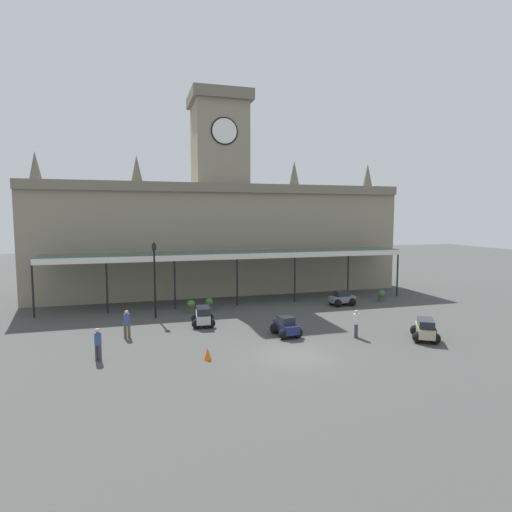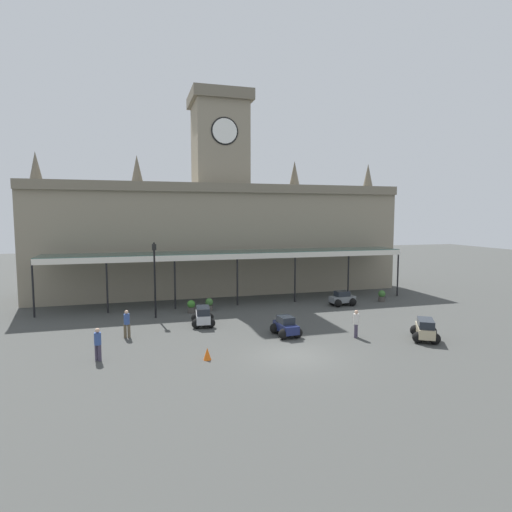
# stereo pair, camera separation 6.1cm
# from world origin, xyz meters

# --- Properties ---
(ground_plane) EXTENTS (140.00, 140.00, 0.00)m
(ground_plane) POSITION_xyz_m (0.00, 0.00, 0.00)
(ground_plane) COLOR #414240
(station_building) EXTENTS (33.78, 7.23, 18.63)m
(station_building) POSITION_xyz_m (0.00, 19.98, 5.85)
(station_building) COLOR gray
(station_building) RESTS_ON ground
(entrance_canopy) EXTENTS (30.08, 3.26, 4.29)m
(entrance_canopy) POSITION_xyz_m (-0.00, 14.14, 4.12)
(entrance_canopy) COLOR #38564C
(entrance_canopy) RESTS_ON ground
(car_grey_sedan) EXTENTS (2.10, 1.61, 1.19)m
(car_grey_sedan) POSITION_xyz_m (8.19, 10.48, 0.50)
(car_grey_sedan) COLOR slate
(car_grey_sedan) RESTS_ON ground
(car_beige_estate) EXTENTS (2.22, 2.43, 1.27)m
(car_beige_estate) POSITION_xyz_m (8.41, 0.60, 0.56)
(car_beige_estate) COLOR tan
(car_beige_estate) RESTS_ON ground
(car_silver_estate) EXTENTS (1.70, 2.33, 1.27)m
(car_silver_estate) POSITION_xyz_m (-3.64, 7.43, 0.56)
(car_silver_estate) COLOR #B2B5BA
(car_silver_estate) RESTS_ON ground
(car_navy_sedan) EXTENTS (1.63, 2.11, 1.19)m
(car_navy_sedan) POSITION_xyz_m (0.85, 3.66, 0.50)
(car_navy_sedan) COLOR #19214C
(car_navy_sedan) RESTS_ON ground
(pedestrian_near_entrance) EXTENTS (0.34, 0.34, 1.67)m
(pedestrian_near_entrance) POSITION_xyz_m (4.75, 2.15, 0.91)
(pedestrian_near_entrance) COLOR #3F384C
(pedestrian_near_entrance) RESTS_ON ground
(pedestrian_beside_cars) EXTENTS (0.39, 0.34, 1.67)m
(pedestrian_beside_cars) POSITION_xyz_m (-8.44, 5.85, 0.91)
(pedestrian_beside_cars) COLOR brown
(pedestrian_beside_cars) RESTS_ON ground
(pedestrian_crossing_forecourt) EXTENTS (0.34, 0.34, 1.67)m
(pedestrian_crossing_forecourt) POSITION_xyz_m (-9.74, 2.09, 0.91)
(pedestrian_crossing_forecourt) COLOR #3F384C
(pedestrian_crossing_forecourt) RESTS_ON ground
(victorian_lamppost) EXTENTS (0.30, 0.30, 5.42)m
(victorian_lamppost) POSITION_xyz_m (-6.60, 10.41, 3.33)
(victorian_lamppost) COLOR black
(victorian_lamppost) RESTS_ON ground
(traffic_cone) EXTENTS (0.40, 0.40, 0.62)m
(traffic_cone) POSITION_xyz_m (-4.44, 0.70, 0.31)
(traffic_cone) COLOR orange
(traffic_cone) RESTS_ON ground
(planter_forecourt_centre) EXTENTS (0.60, 0.60, 0.96)m
(planter_forecourt_centre) POSITION_xyz_m (-3.95, 11.26, 0.49)
(planter_forecourt_centre) COLOR #47423D
(planter_forecourt_centre) RESTS_ON ground
(planter_by_canopy) EXTENTS (0.60, 0.60, 0.96)m
(planter_by_canopy) POSITION_xyz_m (-2.52, 11.63, 0.49)
(planter_by_canopy) COLOR #47423D
(planter_by_canopy) RESTS_ON ground
(planter_near_kerb) EXTENTS (0.60, 0.60, 0.96)m
(planter_near_kerb) POSITION_xyz_m (12.17, 11.01, 0.49)
(planter_near_kerb) COLOR #47423D
(planter_near_kerb) RESTS_ON ground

